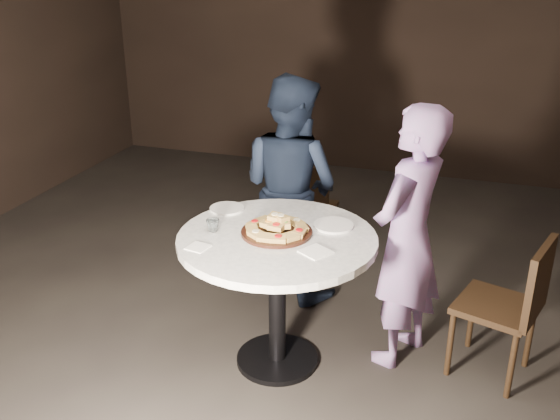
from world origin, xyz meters
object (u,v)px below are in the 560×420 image
Objects in this scene: water_glass at (213,225)px; chair_right at (513,301)px; diner_navy at (290,187)px; diner_teal at (407,239)px; serving_board at (277,232)px; focaccia_pile at (277,226)px; table at (277,261)px; chair_far at (307,205)px.

water_glass is 0.09× the size of chair_right.
diner_teal is at bearing 169.07° from diner_navy.
focaccia_pile is at bearing 92.09° from serving_board.
diner_navy reaches higher than table.
water_glass reaches higher than table.
focaccia_pile is at bearing 97.77° from chair_far.
focaccia_pile is 0.43× the size of chair_far.
chair_right is (1.24, 0.27, -0.17)m from table.
table is 0.89m from diner_navy.
diner_teal is at bearing -75.08° from chair_right.
table is 0.89× the size of diner_teal.
diner_navy and diner_teal have the same top height.
chair_right is at bearing 11.31° from water_glass.
serving_board is at bearing 112.84° from table.
diner_navy is (0.15, 0.91, -0.09)m from water_glass.
serving_board is at bearing 125.27° from diner_navy.
focaccia_pile is at bearing -46.49° from diner_teal.
water_glass is 1.66m from chair_right.
diner_teal reaches higher than focaccia_pile.
chair_far is at bearing -67.15° from diner_navy.
serving_board is 0.86m from diner_navy.
table is at bearing -43.95° from diner_teal.
serving_board reaches higher than table.
diner_teal is (0.67, 0.27, -0.06)m from serving_board.
diner_teal is at bearing 21.88° from serving_board.
chair_right is 1.58m from diner_navy.
chair_right is at bearing 10.80° from focaccia_pile.
chair_far is at bearing -107.82° from chair_right.
diner_navy is at bearing 102.67° from table.
diner_navy reaches higher than focaccia_pile.
chair_far is 0.53× the size of diner_navy.
water_glass is at bearing 82.87° from chair_far.
serving_board is 1.12× the size of focaccia_pile.
water_glass is 0.09× the size of chair_far.
diner_navy is (-1.44, 0.60, 0.27)m from chair_right.
chair_right is at bearing 109.26° from diner_teal.
water_glass is 0.05× the size of diner_teal.
diner_navy is (-0.00, -0.42, 0.29)m from chair_far.
diner_teal is (1.00, 0.34, -0.09)m from water_glass.
chair_right is (1.43, -1.02, 0.02)m from chair_far.
serving_board is 1.32m from chair_far.
chair_far is 0.95× the size of chair_right.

